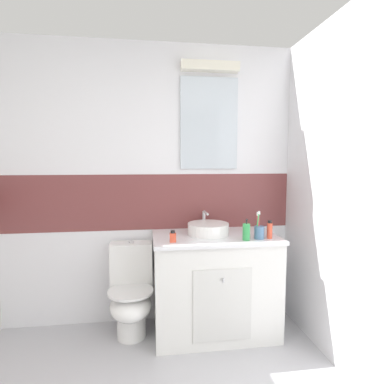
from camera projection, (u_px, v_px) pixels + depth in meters
wall_back_tiled at (150, 184)px, 2.83m from camera, size 3.20×0.20×2.50m
vanity_cabinet at (214, 284)px, 2.65m from camera, size 1.04×0.61×0.85m
sink_basin at (208, 228)px, 2.63m from camera, size 0.35×0.39×0.18m
toilet at (131, 293)px, 2.61m from camera, size 0.37×0.50×0.78m
toothbrush_cup at (259, 231)px, 2.48m from camera, size 0.08×0.08×0.22m
soap_dispenser at (246, 232)px, 2.43m from camera, size 0.06×0.06×0.17m
perfume_flask_small at (173, 237)px, 2.37m from camera, size 0.05×0.03×0.09m
deodorant_spray_can at (270, 230)px, 2.49m from camera, size 0.04×0.04×0.15m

